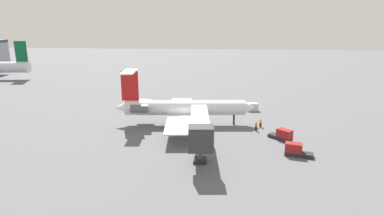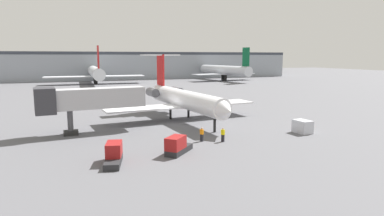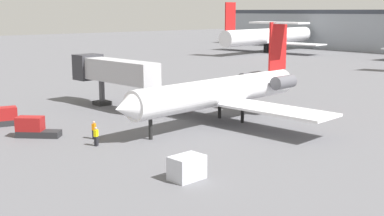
% 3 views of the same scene
% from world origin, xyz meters
% --- Properties ---
extents(ground_plane, '(400.00, 400.00, 0.10)m').
position_xyz_m(ground_plane, '(0.00, 0.00, -0.05)').
color(ground_plane, '#5B5B60').
extents(regional_jet, '(24.97, 26.91, 10.32)m').
position_xyz_m(regional_jet, '(3.27, 1.42, 3.40)').
color(regional_jet, white).
rests_on(regional_jet, ground_plane).
extents(jet_bridge, '(13.91, 4.18, 6.16)m').
position_xyz_m(jet_bridge, '(-11.81, -3.23, 4.46)').
color(jet_bridge, '#ADADB2').
rests_on(jet_bridge, ground_plane).
extents(ground_crew_marshaller, '(0.42, 0.47, 1.69)m').
position_xyz_m(ground_crew_marshaller, '(3.04, -13.63, 0.86)').
color(ground_crew_marshaller, black).
rests_on(ground_crew_marshaller, ground_plane).
extents(ground_crew_loader, '(0.44, 0.48, 1.69)m').
position_xyz_m(ground_crew_loader, '(0.79, -12.58, 0.86)').
color(ground_crew_loader, black).
rests_on(ground_crew_loader, ground_plane).
extents(baggage_tug_lead, '(3.79, 3.84, 1.90)m').
position_xyz_m(baggage_tug_lead, '(-3.56, -16.46, 0.84)').
color(baggage_tug_lead, '#262628').
rests_on(baggage_tug_lead, ground_plane).
extents(baggage_tug_trailing, '(2.32, 4.22, 1.90)m').
position_xyz_m(baggage_tug_trailing, '(-10.10, -17.20, 0.84)').
color(baggage_tug_trailing, '#262628').
rests_on(baggage_tug_trailing, ground_plane).
extents(cargo_container_uld, '(1.79, 2.50, 1.69)m').
position_xyz_m(cargo_container_uld, '(14.87, -13.15, 0.85)').
color(cargo_container_uld, silver).
rests_on(cargo_container_uld, ground_plane).
extents(terminal_building, '(179.12, 22.53, 11.92)m').
position_xyz_m(terminal_building, '(0.00, 106.46, 5.97)').
color(terminal_building, '#8C939E').
rests_on(terminal_building, ground_plane).
extents(parked_airliner_west_mid, '(35.19, 41.81, 13.28)m').
position_xyz_m(parked_airliner_west_mid, '(-3.49, 78.08, 4.23)').
color(parked_airliner_west_mid, silver).
rests_on(parked_airliner_west_mid, ground_plane).
extents(parked_airliner_centre, '(28.02, 32.92, 13.27)m').
position_xyz_m(parked_airliner_centre, '(47.94, 77.03, 4.24)').
color(parked_airliner_centre, silver).
rests_on(parked_airliner_centre, ground_plane).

